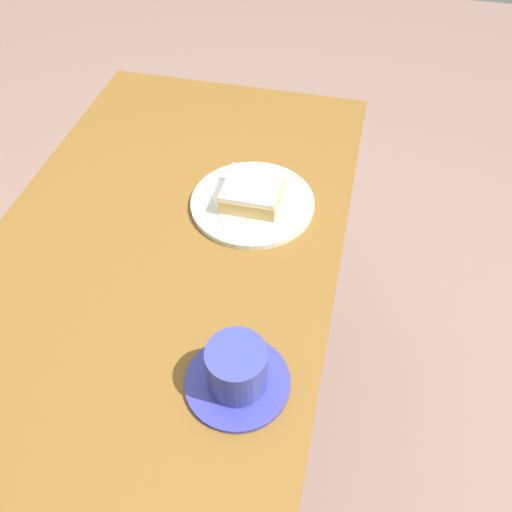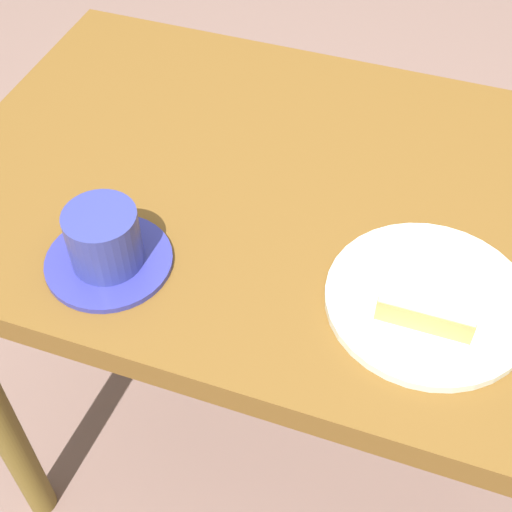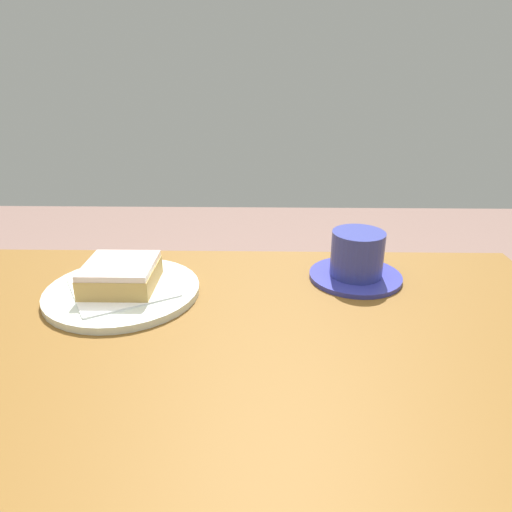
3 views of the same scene
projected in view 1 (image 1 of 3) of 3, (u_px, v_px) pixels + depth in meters
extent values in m
plane|color=#7E6056|center=(198.00, 422.00, 1.46)|extent=(6.00, 6.00, 0.00)
cube|color=brown|center=(165.00, 249.00, 0.93)|extent=(1.05, 0.61, 0.04)
cylinder|color=brown|center=(152.00, 204.00, 1.55)|extent=(0.05, 0.05, 0.69)
cylinder|color=brown|center=(325.00, 232.00, 1.47)|extent=(0.05, 0.05, 0.69)
cylinder|color=silver|center=(253.00, 203.00, 0.98)|extent=(0.23, 0.23, 0.01)
cube|color=white|center=(253.00, 200.00, 0.97)|extent=(0.19, 0.19, 0.00)
cube|color=tan|center=(252.00, 193.00, 0.96)|extent=(0.10, 0.10, 0.03)
cube|color=silver|center=(252.00, 185.00, 0.95)|extent=(0.10, 0.10, 0.01)
cylinder|color=tan|center=(252.00, 184.00, 0.94)|extent=(0.02, 0.02, 0.00)
cylinder|color=#303392|center=(238.00, 382.00, 0.74)|extent=(0.15, 0.15, 0.01)
cylinder|color=navy|center=(237.00, 367.00, 0.71)|extent=(0.08, 0.08, 0.07)
cylinder|color=black|center=(236.00, 355.00, 0.68)|extent=(0.07, 0.07, 0.00)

